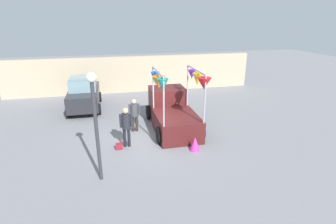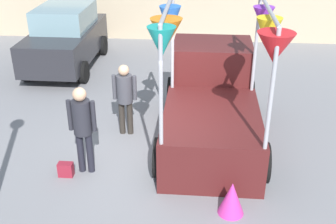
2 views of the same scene
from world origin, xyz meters
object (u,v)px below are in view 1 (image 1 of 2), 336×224
object	(u,v)px
parked_car	(84,93)
handbag	(119,146)
folded_kite_bundle_magenta	(195,144)
vendor_truck	(172,110)
person_customer	(126,124)
street_lamp	(95,112)
person_vendor	(134,112)

from	to	relation	value
parked_car	handbag	size ratio (longest dim) A/B	14.29
folded_kite_bundle_magenta	parked_car	bearing A→B (deg)	125.79
vendor_truck	person_customer	size ratio (longest dim) A/B	2.39
street_lamp	folded_kite_bundle_magenta	bearing A→B (deg)	18.13
person_vendor	vendor_truck	bearing A→B (deg)	4.61
vendor_truck	handbag	bearing A→B (deg)	-145.27
person_customer	folded_kite_bundle_magenta	distance (m)	3.00
parked_car	folded_kite_bundle_magenta	bearing A→B (deg)	-54.21
vendor_truck	handbag	distance (m)	3.40
parked_car	street_lamp	world-z (taller)	street_lamp
street_lamp	folded_kite_bundle_magenta	world-z (taller)	street_lamp
handbag	parked_car	bearing A→B (deg)	106.41
handbag	folded_kite_bundle_magenta	size ratio (longest dim) A/B	0.47
street_lamp	person_customer	bearing A→B (deg)	64.49
parked_car	person_customer	size ratio (longest dim) A/B	2.28
handbag	street_lamp	world-z (taller)	street_lamp
vendor_truck	person_vendor	distance (m)	1.88
person_customer	person_vendor	distance (m)	1.62
handbag	person_vendor	bearing A→B (deg)	63.73
vendor_truck	folded_kite_bundle_magenta	bearing A→B (deg)	-82.67
person_customer	folded_kite_bundle_magenta	size ratio (longest dim) A/B	2.92
street_lamp	folded_kite_bundle_magenta	size ratio (longest dim) A/B	6.20
parked_car	street_lamp	size ratio (longest dim) A/B	1.08
person_vendor	street_lamp	distance (m)	4.36
street_lamp	folded_kite_bundle_magenta	xyz separation A→B (m)	(3.80, 1.24, -2.15)
person_customer	vendor_truck	bearing A→B (deg)	35.42
parked_car	handbag	distance (m)	6.15
parked_car	person_vendor	bearing A→B (deg)	-57.87
handbag	street_lamp	distance (m)	3.17
parked_car	person_customer	world-z (taller)	parked_car
person_customer	handbag	bearing A→B (deg)	-150.26
person_vendor	handbag	bearing A→B (deg)	-116.27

